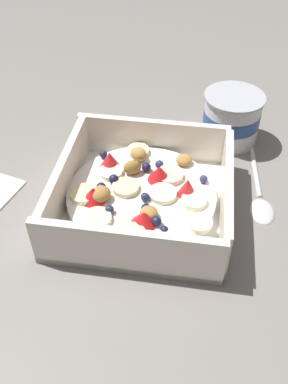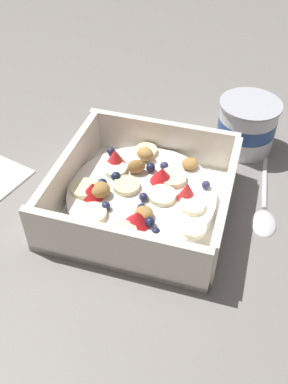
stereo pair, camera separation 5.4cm
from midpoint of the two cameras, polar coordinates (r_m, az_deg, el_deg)
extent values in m
plane|color=gray|center=(0.58, -2.76, -1.06)|extent=(2.40, 2.40, 0.00)
cube|color=white|center=(0.56, -2.77, -1.99)|extent=(0.22, 0.22, 0.01)
cube|color=white|center=(0.47, -5.24, -8.23)|extent=(0.22, 0.01, 0.07)
cube|color=white|center=(0.62, -1.07, 6.70)|extent=(0.22, 0.01, 0.07)
cube|color=white|center=(0.57, -13.16, 1.31)|extent=(0.01, 0.20, 0.07)
cube|color=white|center=(0.53, 8.04, -0.91)|extent=(0.01, 0.20, 0.07)
cylinder|color=white|center=(0.55, -2.82, -0.91)|extent=(0.19, 0.19, 0.02)
cylinder|color=#F7EFC6|center=(0.50, 4.41, -4.34)|extent=(0.03, 0.03, 0.01)
cylinder|color=#F7EFC6|center=(0.54, -0.38, -0.36)|extent=(0.05, 0.05, 0.01)
cylinder|color=beige|center=(0.60, -3.36, 5.41)|extent=(0.03, 0.03, 0.01)
cylinder|color=#F4EAB7|center=(0.51, -9.32, -3.68)|extent=(0.04, 0.04, 0.01)
cylinder|color=#F7EFC6|center=(0.48, 0.24, -6.61)|extent=(0.05, 0.05, 0.01)
cylinder|color=#F4EAB7|center=(0.56, 0.69, 2.12)|extent=(0.04, 0.04, 0.01)
cylinder|color=beige|center=(0.55, -10.90, -0.43)|extent=(0.05, 0.05, 0.01)
cylinder|color=beige|center=(0.49, -4.71, -5.89)|extent=(0.05, 0.05, 0.01)
cylinder|color=#F7EFC6|center=(0.53, 3.79, -1.30)|extent=(0.04, 0.04, 0.01)
cylinder|color=#F7EFC6|center=(0.57, -7.17, 2.51)|extent=(0.04, 0.04, 0.01)
cylinder|color=beige|center=(0.55, -5.32, 0.47)|extent=(0.04, 0.04, 0.01)
cone|color=red|center=(0.58, -7.32, 4.15)|extent=(0.03, 0.03, 0.02)
cone|color=red|center=(0.50, -3.16, -3.67)|extent=(0.05, 0.05, 0.02)
cone|color=red|center=(0.55, -0.70, 2.41)|extent=(0.03, 0.03, 0.02)
cone|color=red|center=(0.53, -9.70, -0.43)|extent=(0.04, 0.04, 0.02)
cone|color=red|center=(0.53, 2.94, 0.55)|extent=(0.03, 0.03, 0.02)
sphere|color=navy|center=(0.56, 5.23, 1.61)|extent=(0.01, 0.01, 0.01)
sphere|color=#191E3D|center=(0.51, -2.76, -2.34)|extent=(0.01, 0.01, 0.01)
sphere|color=#191E3D|center=(0.50, -1.44, -4.08)|extent=(0.01, 0.01, 0.01)
sphere|color=#23284C|center=(0.52, -7.65, -2.48)|extent=(0.01, 0.01, 0.01)
sphere|color=#191E3D|center=(0.57, -2.90, 3.27)|extent=(0.01, 0.01, 0.01)
sphere|color=navy|center=(0.58, -0.63, 3.61)|extent=(0.01, 0.01, 0.01)
sphere|color=#23284C|center=(0.60, -8.08, 4.91)|extent=(0.01, 0.01, 0.01)
sphere|color=#191E3D|center=(0.55, -8.59, 0.51)|extent=(0.01, 0.01, 0.01)
sphere|color=#191E3D|center=(0.49, -0.44, -5.26)|extent=(0.01, 0.01, 0.01)
sphere|color=#191E3D|center=(0.56, -6.89, 1.59)|extent=(0.01, 0.01, 0.01)
sphere|color=#23284C|center=(0.53, -2.80, -0.79)|extent=(0.01, 0.01, 0.01)
ellipsoid|color=#AD7F42|center=(0.53, -8.72, -0.38)|extent=(0.03, 0.03, 0.02)
ellipsoid|color=#AD7F42|center=(0.51, -2.41, -2.95)|extent=(0.03, 0.03, 0.01)
ellipsoid|color=olive|center=(0.57, -4.33, 3.18)|extent=(0.03, 0.02, 0.02)
ellipsoid|color=#AD7F42|center=(0.58, 2.72, 4.20)|extent=(0.03, 0.03, 0.01)
ellipsoid|color=tan|center=(0.59, -3.37, 4.97)|extent=(0.03, 0.03, 0.02)
ellipsoid|color=silver|center=(0.57, 13.01, -2.16)|extent=(0.04, 0.05, 0.01)
cylinder|color=silver|center=(0.64, 12.32, 3.31)|extent=(0.02, 0.13, 0.01)
cylinder|color=white|center=(0.67, 9.30, 9.53)|extent=(0.09, 0.09, 0.07)
cylinder|color=#2D5193|center=(0.67, 9.33, 9.80)|extent=(0.09, 0.09, 0.02)
cylinder|color=#B7BCC6|center=(0.65, 9.69, 12.39)|extent=(0.09, 0.09, 0.00)
camera|label=1|loc=(0.03, -92.87, -2.70)|focal=39.89mm
camera|label=2|loc=(0.03, 87.13, 2.70)|focal=39.89mm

